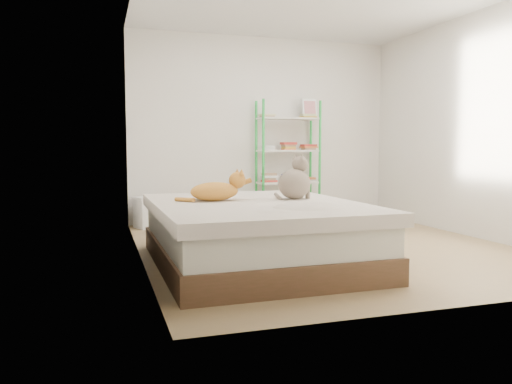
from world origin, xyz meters
name	(u,v)px	position (x,y,z in m)	size (l,w,h in m)	color
room	(327,122)	(0.00, 0.00, 1.30)	(3.81, 4.21, 2.61)	#A28556
bed	(255,233)	(-0.94, -0.53, 0.28)	(1.78, 2.21, 0.56)	#463520
orange_cat	(214,189)	(-1.26, -0.32, 0.67)	(0.54, 0.29, 0.22)	gold
grey_cat	(295,177)	(-0.51, -0.38, 0.76)	(0.30, 0.36, 0.41)	gray
shelf_unit	(288,163)	(0.31, 1.88, 0.83)	(0.90, 0.36, 1.74)	green
cardboard_box	(337,220)	(0.51, 0.74, 0.16)	(0.57, 0.60, 0.37)	#B57C52
white_bin	(149,212)	(-1.65, 1.85, 0.21)	(0.44, 0.42, 0.41)	white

